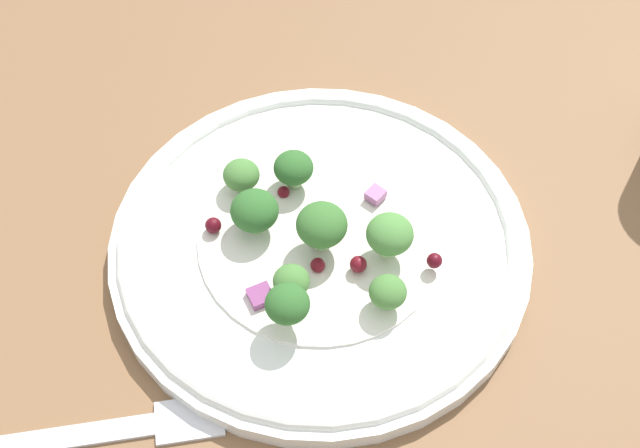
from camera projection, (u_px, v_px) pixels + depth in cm
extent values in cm
cube|color=brown|center=(294.00, 251.00, 51.52)|extent=(180.00, 180.00, 2.00)
cylinder|color=white|center=(320.00, 245.00, 49.84)|extent=(25.00, 25.00, 1.20)
torus|color=white|center=(320.00, 239.00, 49.36)|extent=(24.00, 24.00, 1.00)
cylinder|color=white|center=(320.00, 238.00, 49.28)|extent=(14.50, 14.50, 0.20)
cylinder|color=#ADD18E|center=(387.00, 301.00, 46.13)|extent=(0.79, 0.79, 0.79)
ellipsoid|color=#477A38|center=(388.00, 292.00, 45.36)|extent=(2.10, 2.10, 1.58)
cylinder|color=#9EC684|center=(294.00, 179.00, 51.12)|extent=(0.91, 0.91, 0.91)
ellipsoid|color=#2D6028|center=(293.00, 168.00, 50.23)|extent=(2.42, 2.42, 1.82)
cylinder|color=#9EC684|center=(388.00, 246.00, 47.89)|extent=(1.02, 1.02, 1.02)
ellipsoid|color=#4C843D|center=(390.00, 234.00, 46.90)|extent=(2.72, 2.72, 2.04)
cylinder|color=#9EC684|center=(322.00, 238.00, 48.09)|extent=(1.10, 1.10, 1.10)
ellipsoid|color=#386B2D|center=(322.00, 225.00, 47.02)|extent=(2.95, 2.95, 2.21)
cylinder|color=#9EC684|center=(243.00, 185.00, 51.16)|extent=(0.84, 0.84, 0.84)
ellipsoid|color=#477A38|center=(241.00, 175.00, 50.35)|extent=(2.23, 2.23, 1.68)
cylinder|color=#9EC684|center=(256.00, 223.00, 49.29)|extent=(1.06, 1.06, 1.06)
ellipsoid|color=#2D6028|center=(255.00, 211.00, 48.25)|extent=(2.84, 2.84, 2.13)
cylinder|color=#ADD18E|center=(288.00, 314.00, 44.93)|extent=(0.91, 0.91, 0.91)
ellipsoid|color=#2D6028|center=(287.00, 304.00, 44.04)|extent=(2.43, 2.43, 1.82)
cylinder|color=#9EC684|center=(292.00, 290.00, 46.81)|extent=(0.78, 0.78, 0.78)
ellipsoid|color=#477A38|center=(291.00, 281.00, 46.06)|extent=(2.07, 2.07, 1.55)
sphere|color=maroon|center=(318.00, 265.00, 47.65)|extent=(0.87, 0.87, 0.87)
sphere|color=#4C0A14|center=(434.00, 261.00, 47.21)|extent=(0.91, 0.91, 0.91)
sphere|color=maroon|center=(358.00, 264.00, 47.35)|extent=(0.99, 0.99, 0.99)
sphere|color=maroon|center=(277.00, 193.00, 50.86)|extent=(0.75, 0.75, 0.75)
sphere|color=#4C0A14|center=(313.00, 232.00, 49.07)|extent=(0.87, 0.87, 0.87)
sphere|color=#4C0A14|center=(213.00, 225.00, 49.06)|extent=(0.97, 0.97, 0.97)
cube|color=#A35B93|center=(258.00, 213.00, 49.58)|extent=(1.37, 1.36, 0.48)
cube|color=#843D75|center=(261.00, 296.00, 46.53)|extent=(1.52, 1.54, 0.52)
cube|color=#A35B93|center=(375.00, 195.00, 50.51)|extent=(1.41, 1.43, 0.59)
cube|color=#934C84|center=(326.00, 232.00, 48.89)|extent=(1.60, 1.67, 0.36)
cube|color=silver|center=(9.00, 445.00, 42.91)|extent=(2.55, 15.05, 0.50)
cube|color=silver|center=(189.00, 418.00, 43.78)|extent=(2.71, 3.80, 0.50)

